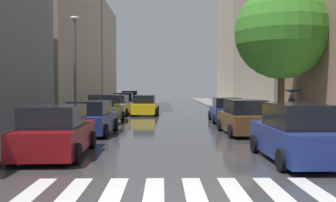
% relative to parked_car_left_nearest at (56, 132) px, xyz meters
% --- Properties ---
extents(ground_plane, '(28.00, 72.00, 0.04)m').
position_rel_parked_car_left_nearest_xyz_m(ground_plane, '(3.86, 17.90, -0.82)').
color(ground_plane, '#39393C').
extents(sidewalk_left, '(3.00, 72.00, 0.15)m').
position_rel_parked_car_left_nearest_xyz_m(sidewalk_left, '(-2.64, 17.90, -0.72)').
color(sidewalk_left, gray).
rests_on(sidewalk_left, ground).
extents(sidewalk_right, '(3.00, 72.00, 0.15)m').
position_rel_parked_car_left_nearest_xyz_m(sidewalk_right, '(10.36, 17.90, -0.72)').
color(sidewalk_right, gray).
rests_on(sidewalk_right, ground).
extents(crosswalk_stripes, '(6.75, 2.20, 0.01)m').
position_rel_parked_car_left_nearest_xyz_m(crosswalk_stripes, '(3.86, -4.21, -0.79)').
color(crosswalk_stripes, silver).
rests_on(crosswalk_stripes, ground).
extents(building_left_far, '(6.00, 14.36, 13.91)m').
position_rel_parked_car_left_nearest_xyz_m(building_left_far, '(-7.14, 42.34, 6.15)').
color(building_left_far, '#9E9384').
rests_on(building_left_far, ground).
extents(building_right_mid, '(6.00, 15.21, 14.95)m').
position_rel_parked_car_left_nearest_xyz_m(building_right_mid, '(14.86, 22.33, 6.68)').
color(building_right_mid, '#9E9384').
rests_on(building_right_mid, ground).
extents(building_right_far, '(6.00, 13.07, 23.02)m').
position_rel_parked_car_left_nearest_xyz_m(building_right_far, '(14.86, 36.76, 10.71)').
color(building_right_far, '#B2A38C').
rests_on(building_right_far, ground).
extents(parked_car_left_nearest, '(2.26, 4.47, 1.71)m').
position_rel_parked_car_left_nearest_xyz_m(parked_car_left_nearest, '(0.00, 0.00, 0.00)').
color(parked_car_left_nearest, maroon).
rests_on(parked_car_left_nearest, ground).
extents(parked_car_left_second, '(2.26, 4.24, 1.64)m').
position_rel_parked_car_left_nearest_xyz_m(parked_car_left_second, '(0.09, 5.53, -0.03)').
color(parked_car_left_second, navy).
rests_on(parked_car_left_second, ground).
extents(parked_car_left_third, '(2.16, 4.29, 1.82)m').
position_rel_parked_car_left_nearest_xyz_m(parked_car_left_third, '(-0.08, 11.20, 0.04)').
color(parked_car_left_third, '#474C51').
rests_on(parked_car_left_third, ground).
extents(parked_car_left_fourth, '(2.28, 4.39, 1.63)m').
position_rel_parked_car_left_nearest_xyz_m(parked_car_left_fourth, '(-0.12, 17.48, -0.03)').
color(parked_car_left_fourth, silver).
rests_on(parked_car_left_fourth, ground).
extents(parked_car_left_fifth, '(2.22, 4.45, 1.71)m').
position_rel_parked_car_left_nearest_xyz_m(parked_car_left_fifth, '(-0.12, 22.70, 0.00)').
color(parked_car_left_fifth, navy).
rests_on(parked_car_left_fifth, ground).
extents(parked_car_left_sixth, '(2.26, 4.64, 1.82)m').
position_rel_parked_car_left_nearest_xyz_m(parked_car_left_sixth, '(-0.11, 29.39, 0.04)').
color(parked_car_left_sixth, black).
rests_on(parked_car_left_sixth, ground).
extents(parked_car_right_nearest, '(2.04, 4.40, 1.82)m').
position_rel_parked_car_left_nearest_xyz_m(parked_car_right_nearest, '(7.77, -1.02, 0.04)').
color(parked_car_right_nearest, navy).
rests_on(parked_car_right_nearest, ground).
extents(parked_car_right_second, '(2.15, 4.18, 1.70)m').
position_rel_parked_car_left_nearest_xyz_m(parked_car_right_second, '(7.56, 5.45, -0.01)').
color(parked_car_right_second, brown).
rests_on(parked_car_right_second, ground).
extents(parked_car_right_third, '(2.15, 4.44, 1.60)m').
position_rel_parked_car_left_nearest_xyz_m(parked_car_right_third, '(7.76, 11.67, -0.05)').
color(parked_car_right_third, navy).
rests_on(parked_car_right_third, ground).
extents(taxi_midroad, '(2.21, 4.63, 1.81)m').
position_rel_parked_car_left_nearest_xyz_m(taxi_midroad, '(2.17, 17.60, -0.03)').
color(taxi_midroad, yellow).
rests_on(taxi_midroad, ground).
extents(pedestrian_foreground, '(1.10, 1.10, 1.99)m').
position_rel_parked_car_left_nearest_xyz_m(pedestrian_foreground, '(11.39, 9.75, 0.84)').
color(pedestrian_foreground, '#38513D').
rests_on(pedestrian_foreground, sidewalk_right).
extents(street_tree_right, '(5.09, 5.09, 7.67)m').
position_rel_parked_car_left_nearest_xyz_m(street_tree_right, '(10.08, 7.66, 4.47)').
color(street_tree_right, '#513823').
rests_on(street_tree_right, sidewalk_right).
extents(lamp_post_left, '(0.60, 0.28, 6.41)m').
position_rel_parked_car_left_nearest_xyz_m(lamp_post_left, '(-1.69, 9.99, 3.08)').
color(lamp_post_left, '#595B60').
rests_on(lamp_post_left, sidewalk_left).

